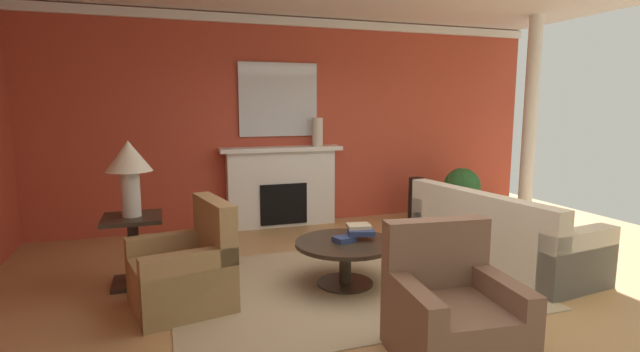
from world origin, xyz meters
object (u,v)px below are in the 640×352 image
at_px(sofa, 497,238).
at_px(vase_mantel_right, 318,132).
at_px(vase_tall_corner, 416,199).
at_px(potted_plant, 462,190).
at_px(mantel_mirror, 278,100).
at_px(armchair_facing_fireplace, 452,318).
at_px(side_table, 134,246).
at_px(armchair_near_window, 186,273).
at_px(fireplace, 281,189).
at_px(coffee_table, 345,253).
at_px(table_lamp, 129,164).

relative_size(sofa, vase_mantel_right, 5.24).
distance_m(vase_tall_corner, vase_mantel_right, 1.90).
bearing_deg(potted_plant, mantel_mirror, 164.38).
xyz_separation_m(armchair_facing_fireplace, vase_mantel_right, (0.33, 4.00, 1.09)).
bearing_deg(vase_mantel_right, armchair_facing_fireplace, -94.76).
bearing_deg(vase_tall_corner, side_table, -159.53).
xyz_separation_m(sofa, armchair_near_window, (-3.40, -0.06, 0.01)).
bearing_deg(side_table, mantel_mirror, 44.58).
bearing_deg(vase_tall_corner, sofa, -95.64).
bearing_deg(side_table, armchair_near_window, -57.12).
relative_size(fireplace, mantel_mirror, 1.53).
distance_m(armchair_near_window, coffee_table, 1.53).
relative_size(sofa, potted_plant, 2.64).
bearing_deg(fireplace, vase_tall_corner, -8.11).
bearing_deg(mantel_mirror, coffee_table, -89.50).
relative_size(armchair_near_window, coffee_table, 0.95).
relative_size(mantel_mirror, armchair_facing_fireplace, 1.23).
bearing_deg(table_lamp, sofa, -9.57).
xyz_separation_m(armchair_near_window, vase_mantel_right, (2.06, 2.48, 1.09)).
distance_m(sofa, vase_tall_corner, 2.18).
xyz_separation_m(armchair_near_window, armchair_facing_fireplace, (1.73, -1.52, 0.00)).
distance_m(fireplace, side_table, 2.68).
xyz_separation_m(sofa, vase_tall_corner, (0.21, 2.17, 0.03)).
height_order(armchair_near_window, vase_mantel_right, vase_mantel_right).
bearing_deg(armchair_near_window, sofa, 0.96).
height_order(armchair_near_window, side_table, armchair_near_window).
bearing_deg(sofa, side_table, 170.43).
xyz_separation_m(sofa, side_table, (-3.85, 0.65, 0.10)).
height_order(table_lamp, vase_mantel_right, vase_mantel_right).
bearing_deg(sofa, vase_mantel_right, 118.93).
xyz_separation_m(fireplace, potted_plant, (2.70, -0.63, -0.07)).
height_order(sofa, potted_plant, sofa).
distance_m(armchair_facing_fireplace, table_lamp, 3.25).
bearing_deg(armchair_facing_fireplace, coffee_table, 97.20).
height_order(coffee_table, potted_plant, potted_plant).
bearing_deg(potted_plant, fireplace, 166.78).
bearing_deg(potted_plant, table_lamp, -165.77).
xyz_separation_m(fireplace, mantel_mirror, (-0.00, 0.12, 1.31)).
xyz_separation_m(side_table, potted_plant, (4.67, 1.18, 0.09)).
xyz_separation_m(fireplace, vase_mantel_right, (0.55, -0.05, 0.83)).
xyz_separation_m(sofa, armchair_facing_fireplace, (-1.67, -1.58, 0.01)).
bearing_deg(sofa, coffee_table, -178.58).
bearing_deg(sofa, potted_plant, 66.06).
height_order(sofa, vase_mantel_right, vase_mantel_right).
xyz_separation_m(mantel_mirror, armchair_facing_fireplace, (0.22, -4.17, -1.56)).
xyz_separation_m(side_table, table_lamp, (0.00, 0.00, 0.82)).
height_order(fireplace, side_table, fireplace).
height_order(side_table, vase_mantel_right, vase_mantel_right).
height_order(fireplace, potted_plant, fireplace).
distance_m(coffee_table, vase_tall_corner, 3.04).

